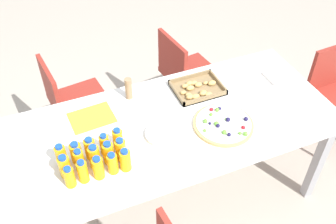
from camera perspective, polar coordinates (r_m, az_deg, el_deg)
ground_plane at (r=2.89m, az=0.22°, el=-12.36°), size 12.00×12.00×0.00m
party_table at (r=2.36m, az=0.26°, el=-2.83°), size 2.03×0.87×0.75m
chair_far_left at (r=2.94m, az=-14.18°, el=1.79°), size 0.45×0.45×0.83m
chair_end at (r=3.19m, az=23.54°, el=2.95°), size 0.42×0.42×0.83m
chair_far_right at (r=3.12m, az=2.44°, el=6.05°), size 0.45×0.45×0.83m
juice_bottle_0 at (r=2.03m, az=-14.32°, el=-9.27°), size 0.06×0.06×0.13m
juice_bottle_1 at (r=2.02m, az=-12.44°, el=-8.55°), size 0.05×0.05×0.15m
juice_bottle_2 at (r=2.02m, az=-10.26°, el=-8.10°), size 0.06×0.06×0.15m
juice_bottle_3 at (r=2.04m, az=-8.17°, el=-7.49°), size 0.06×0.06×0.13m
juice_bottle_4 at (r=2.04m, az=-6.31°, el=-7.04°), size 0.06×0.06×0.14m
juice_bottle_5 at (r=2.07m, az=-14.97°, el=-7.78°), size 0.06×0.06×0.15m
juice_bottle_6 at (r=2.07m, az=-12.92°, el=-7.00°), size 0.05×0.05×0.15m
juice_bottle_7 at (r=2.07m, az=-10.79°, el=-6.47°), size 0.06×0.06×0.15m
juice_bottle_8 at (r=2.08m, az=-8.77°, el=-5.98°), size 0.06×0.06×0.14m
juice_bottle_9 at (r=2.08m, az=-6.99°, el=-5.54°), size 0.06×0.06×0.15m
juice_bottle_10 at (r=2.12m, az=-15.45°, el=-6.22°), size 0.06×0.06×0.14m
juice_bottle_11 at (r=2.12m, az=-13.39°, el=-5.83°), size 0.06×0.06×0.13m
juice_bottle_12 at (r=2.13m, az=-11.41°, el=-5.25°), size 0.06×0.06×0.14m
juice_bottle_13 at (r=2.13m, az=-9.34°, el=-4.72°), size 0.05×0.05×0.14m
juice_bottle_14 at (r=2.14m, az=-7.40°, el=-3.98°), size 0.06×0.06×0.14m
fruit_pizza at (r=2.31m, az=8.15°, el=-1.77°), size 0.36×0.36×0.05m
snack_tray at (r=2.53m, az=4.34°, el=3.45°), size 0.31×0.25×0.04m
plate_stack at (r=2.23m, az=-0.82°, el=-3.26°), size 0.20×0.20×0.02m
napkin_stack at (r=2.74m, az=15.80°, el=5.06°), size 0.15×0.15×0.02m
cardboard_tube at (r=2.45m, az=-5.83°, el=3.45°), size 0.04×0.04×0.15m
paper_folder at (r=2.38m, az=-11.17°, el=-0.80°), size 0.27×0.22×0.01m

